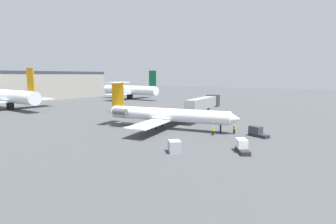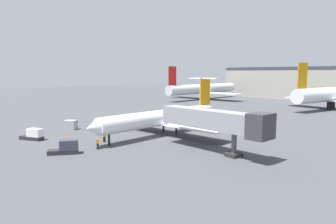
% 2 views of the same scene
% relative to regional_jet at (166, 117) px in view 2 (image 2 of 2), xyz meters
% --- Properties ---
extents(ground_plane, '(400.00, 400.00, 0.10)m').
position_rel_regional_jet_xyz_m(ground_plane, '(2.28, -2.55, -3.19)').
color(ground_plane, '#424447').
extents(regional_jet, '(25.20, 31.28, 9.95)m').
position_rel_regional_jet_xyz_m(regional_jet, '(0.00, 0.00, 0.00)').
color(regional_jet, white).
rests_on(regional_jet, ground_plane).
extents(jet_bridge, '(17.77, 4.32, 6.15)m').
position_rel_regional_jet_xyz_m(jet_bridge, '(15.17, -2.60, 1.33)').
color(jet_bridge, gray).
rests_on(jet_bridge, ground_plane).
extents(ground_crew_marshaller, '(0.41, 0.47, 1.69)m').
position_rel_regional_jet_xyz_m(ground_crew_marshaller, '(3.09, -14.78, -2.28)').
color(ground_crew_marshaller, black).
rests_on(ground_crew_marshaller, ground_plane).
extents(ground_crew_loader, '(0.29, 0.42, 1.69)m').
position_rel_regional_jet_xyz_m(ground_crew_loader, '(-0.72, -11.85, -2.28)').
color(ground_crew_loader, black).
rests_on(ground_crew_loader, ground_plane).
extents(baggage_tug_lead, '(3.00, 4.21, 1.90)m').
position_rel_regional_jet_xyz_m(baggage_tug_lead, '(2.84, -19.30, -2.30)').
color(baggage_tug_lead, '#262628').
rests_on(baggage_tug_lead, ground_plane).
extents(baggage_tug_trailing, '(4.13, 3.32, 1.90)m').
position_rel_regional_jet_xyz_m(baggage_tug_trailing, '(-9.27, -20.34, -2.30)').
color(baggage_tug_trailing, '#262628').
rests_on(baggage_tug_trailing, ground_plane).
extents(cargo_container_uld, '(2.80, 2.76, 1.79)m').
position_rel_regional_jet_xyz_m(cargo_container_uld, '(-15.00, -11.88, -2.25)').
color(cargo_container_uld, '#999EA8').
rests_on(cargo_container_uld, ground_plane).
extents(traffic_cone_near, '(0.36, 0.36, 0.55)m').
position_rel_regional_jet_xyz_m(traffic_cone_near, '(-5.99, -16.10, -2.87)').
color(traffic_cone_near, orange).
rests_on(traffic_cone_near, ground_plane).
extents(parked_airliner_west_end, '(35.19, 41.45, 13.29)m').
position_rel_regional_jet_xyz_m(parked_airliner_west_end, '(-49.80, 57.66, 1.10)').
color(parked_airliner_west_end, silver).
rests_on(parked_airliner_west_end, ground_plane).
extents(parked_airliner_west_mid, '(28.79, 34.03, 13.67)m').
position_rel_regional_jet_xyz_m(parked_airliner_west_mid, '(0.31, 62.23, 1.29)').
color(parked_airliner_west_mid, silver).
rests_on(parked_airliner_west_mid, ground_plane).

